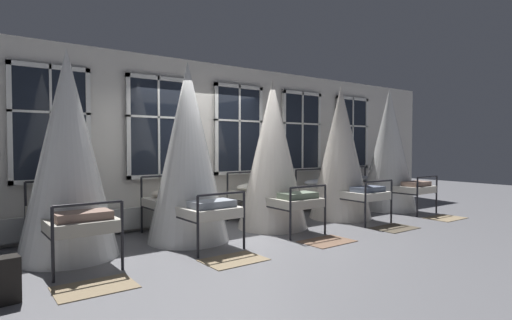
{
  "coord_description": "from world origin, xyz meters",
  "views": [
    {
      "loc": [
        -3.66,
        -5.76,
        1.48
      ],
      "look_at": [
        0.49,
        -0.06,
        1.24
      ],
      "focal_mm": 28.16,
      "sensor_mm": 36.0,
      "label": 1
    }
  ],
  "objects_px": {
    "cot_fifth": "(341,154)",
    "cot_sixth": "(389,152)",
    "cot_fourth": "(272,156)",
    "cot_third": "(188,155)",
    "cot_second": "(68,157)"
  },
  "relations": [
    {
      "from": "cot_fifth",
      "to": "cot_sixth",
      "type": "bearing_deg",
      "value": -85.97
    },
    {
      "from": "cot_fourth",
      "to": "cot_fifth",
      "type": "xyz_separation_m",
      "value": [
        1.75,
        -0.05,
        0.02
      ]
    },
    {
      "from": "cot_third",
      "to": "cot_fifth",
      "type": "bearing_deg",
      "value": -92.11
    },
    {
      "from": "cot_fifth",
      "to": "cot_sixth",
      "type": "relative_size",
      "value": 0.97
    },
    {
      "from": "cot_fourth",
      "to": "cot_fifth",
      "type": "height_order",
      "value": "cot_fifth"
    },
    {
      "from": "cot_second",
      "to": "cot_third",
      "type": "xyz_separation_m",
      "value": [
        1.72,
        -0.05,
        0.01
      ]
    },
    {
      "from": "cot_third",
      "to": "cot_second",
      "type": "bearing_deg",
      "value": 86.65
    },
    {
      "from": "cot_third",
      "to": "cot_fifth",
      "type": "relative_size",
      "value": 1.03
    },
    {
      "from": "cot_fourth",
      "to": "cot_fifth",
      "type": "relative_size",
      "value": 0.99
    },
    {
      "from": "cot_sixth",
      "to": "cot_fifth",
      "type": "bearing_deg",
      "value": 92.18
    },
    {
      "from": "cot_second",
      "to": "cot_fourth",
      "type": "distance_m",
      "value": 3.42
    },
    {
      "from": "cot_fourth",
      "to": "cot_fifth",
      "type": "distance_m",
      "value": 1.75
    },
    {
      "from": "cot_third",
      "to": "cot_sixth",
      "type": "height_order",
      "value": "cot_sixth"
    },
    {
      "from": "cot_fourth",
      "to": "cot_sixth",
      "type": "height_order",
      "value": "cot_sixth"
    },
    {
      "from": "cot_fourth",
      "to": "cot_sixth",
      "type": "distance_m",
      "value": 3.5
    }
  ]
}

